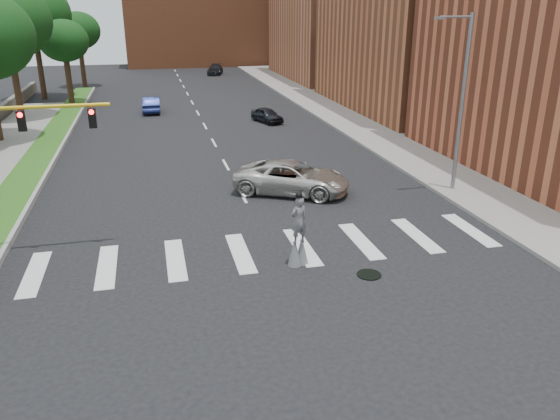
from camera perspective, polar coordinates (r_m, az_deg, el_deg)
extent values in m
plane|color=black|center=(21.33, -0.29, -5.28)|extent=(160.00, 160.00, 0.00)
cube|color=#255317|center=(40.39, -23.42, 5.75)|extent=(2.00, 60.00, 0.25)
cube|color=gray|center=(40.21, -21.95, 5.91)|extent=(0.20, 60.00, 0.28)
cube|color=gray|center=(47.73, 7.56, 9.28)|extent=(5.00, 90.00, 0.18)
cylinder|color=black|center=(20.47, 9.28, -6.68)|extent=(0.90, 0.90, 0.04)
cube|color=#B86743|center=(77.33, 6.87, 20.97)|extent=(16.00, 22.00, 20.00)
cube|color=#A45633|center=(97.24, -7.90, 20.23)|extent=(26.00, 14.00, 18.00)
cylinder|color=slate|center=(29.48, 18.45, 10.17)|extent=(0.20, 0.20, 9.00)
cylinder|color=slate|center=(28.67, 18.02, 18.64)|extent=(1.80, 0.12, 0.12)
cube|color=slate|center=(28.23, 16.36, 18.69)|extent=(0.50, 0.18, 0.12)
cylinder|color=gold|center=(22.32, -24.08, 9.80)|extent=(5.20, 0.14, 0.14)
cube|color=black|center=(22.52, -25.40, 8.38)|extent=(0.28, 0.18, 0.75)
cylinder|color=#FF0C0C|center=(22.38, -25.54, 8.95)|extent=(0.18, 0.06, 0.18)
cube|color=black|center=(22.15, -19.02, 9.06)|extent=(0.28, 0.18, 0.75)
cylinder|color=#FF0C0C|center=(22.01, -19.12, 9.65)|extent=(0.18, 0.06, 0.18)
cylinder|color=#2F1F13|center=(20.94, 2.27, -4.47)|extent=(0.07, 0.07, 0.88)
cylinder|color=#2F1F13|center=(20.78, 1.54, -4.67)|extent=(0.07, 0.07, 0.88)
cone|color=#5A5A5F|center=(20.90, 2.27, -4.19)|extent=(0.52, 0.52, 1.11)
cone|color=#5A5A5F|center=(20.73, 1.55, -4.39)|extent=(0.52, 0.52, 1.11)
imported|color=#5A5A5F|center=(20.32, 1.95, -1.08)|extent=(0.78, 0.64, 1.85)
sphere|color=black|center=(19.98, 1.99, 1.55)|extent=(0.26, 0.26, 0.26)
cylinder|color=black|center=(19.99, 1.99, 1.41)|extent=(0.34, 0.34, 0.02)
cube|color=yellow|center=(20.24, 1.75, 0.38)|extent=(0.22, 0.05, 0.10)
imported|color=beige|center=(28.66, 1.25, 3.40)|extent=(6.63, 5.28, 1.68)
imported|color=black|center=(46.85, -1.37, 9.89)|extent=(2.54, 3.86, 1.22)
imported|color=navy|center=(52.76, -13.30, 10.69)|extent=(1.61, 4.42, 1.45)
imported|color=black|center=(81.34, -6.79, 14.36)|extent=(2.96, 5.01, 1.36)
cylinder|color=#2F1F13|center=(52.89, -25.86, 11.92)|extent=(0.56, 0.56, 6.32)
ellipsoid|color=black|center=(52.55, -26.74, 17.27)|extent=(7.33, 7.33, 6.23)
cylinder|color=#2F1F13|center=(63.65, -23.78, 13.52)|extent=(0.56, 0.56, 6.64)
ellipsoid|color=black|center=(63.37, -24.48, 18.16)|extent=(7.58, 7.58, 6.44)
cylinder|color=#2F1F13|center=(58.70, -21.19, 12.58)|extent=(0.56, 0.56, 4.99)
ellipsoid|color=black|center=(58.39, -21.67, 16.12)|extent=(4.67, 4.67, 3.97)
cylinder|color=#2F1F13|center=(71.97, -19.95, 14.09)|extent=(0.56, 0.56, 5.27)
ellipsoid|color=black|center=(71.71, -20.34, 17.18)|extent=(5.08, 5.08, 4.32)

